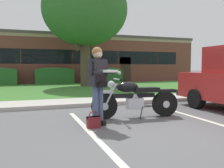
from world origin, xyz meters
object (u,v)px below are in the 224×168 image
(hedge_center_right, at_px, (105,75))
(shade_tree, at_px, (85,10))
(rider_person, at_px, (98,79))
(hedge_center_left, at_px, (54,76))
(handbag, at_px, (93,121))
(motorcycle, at_px, (139,99))
(brick_building, at_px, (64,60))

(hedge_center_right, bearing_deg, shade_tree, -128.14)
(rider_person, relative_size, hedge_center_left, 0.62)
(rider_person, bearing_deg, handbag, -131.60)
(shade_tree, height_order, hedge_center_right, shade_tree)
(handbag, distance_m, hedge_center_left, 12.97)
(motorcycle, distance_m, hedge_center_right, 12.72)
(shade_tree, bearing_deg, handbag, -102.70)
(handbag, height_order, brick_building, brick_building)
(rider_person, height_order, handbag, rider_person)
(motorcycle, bearing_deg, brick_building, 87.46)
(brick_building, bearing_deg, shade_tree, -89.09)
(hedge_center_left, relative_size, hedge_center_right, 1.04)
(hedge_center_left, xyz_separation_m, hedge_center_right, (3.85, 0.00, 0.00))
(handbag, relative_size, hedge_center_left, 0.13)
(hedge_center_left, xyz_separation_m, brick_building, (1.49, 5.40, 1.32))
(hedge_center_right, bearing_deg, handbag, -109.20)
(motorcycle, bearing_deg, rider_person, -159.88)
(shade_tree, xyz_separation_m, hedge_center_left, (-1.62, 2.84, -4.18))
(rider_person, height_order, hedge_center_left, rider_person)
(hedge_center_left, distance_m, brick_building, 5.75)
(hedge_center_right, height_order, brick_building, brick_building)
(shade_tree, distance_m, hedge_center_right, 5.53)
(brick_building, bearing_deg, hedge_center_left, -105.46)
(brick_building, bearing_deg, hedge_center_right, -66.36)
(hedge_center_right, relative_size, brick_building, 0.12)
(handbag, relative_size, brick_building, 0.02)
(shade_tree, height_order, brick_building, shade_tree)
(brick_building, bearing_deg, rider_person, -96.23)
(motorcycle, xyz_separation_m, handbag, (-1.36, -0.62, -0.34))
(handbag, distance_m, brick_building, 18.55)
(rider_person, distance_m, hedge_center_left, 12.77)
(motorcycle, relative_size, handbag, 6.23)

